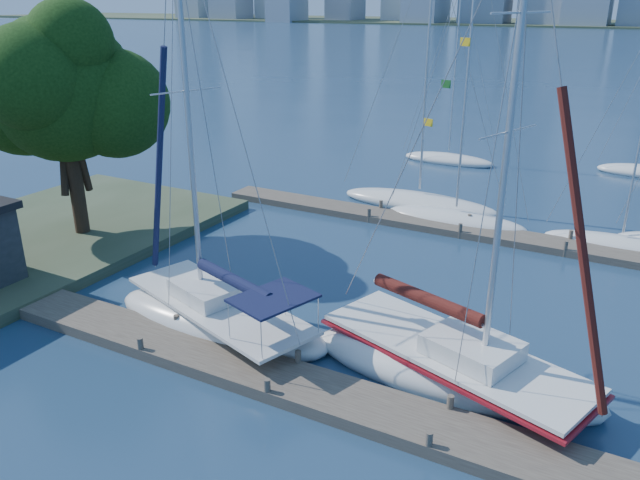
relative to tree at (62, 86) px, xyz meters
The scene contains 11 objects.
ground 18.00m from the tree, 21.10° to the right, with size 700.00×700.00×0.00m, color #162C49.
near_dock 17.92m from the tree, 21.10° to the right, with size 26.00×2.00×0.40m, color #463D33.
far_dock 21.31m from the tree, 30.40° to the left, with size 30.00×1.80×0.36m, color #463D33.
shore 8.05m from the tree, 121.36° to the right, with size 12.00×22.00×0.50m, color #38472D.
tree is the anchor object (origin of this frame).
sailboat_navy 13.50m from the tree, 18.96° to the right, with size 9.38×5.56×15.08m.
sailboat_maroon 20.93m from the tree, ahead, with size 9.82×5.79×14.36m.
bg_boat_1 19.65m from the tree, 46.01° to the left, with size 9.46×3.21×14.51m.
bg_boat_2 20.42m from the tree, 36.07° to the left, with size 7.75×2.87×14.48m.
bg_boat_3 27.16m from the tree, 26.19° to the left, with size 7.11×2.16×11.40m.
bg_boat_6 27.46m from the tree, 65.59° to the left, with size 6.97×4.13×13.05m.
Camera 1 is at (8.82, -13.83, 11.25)m, focal length 35.00 mm.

